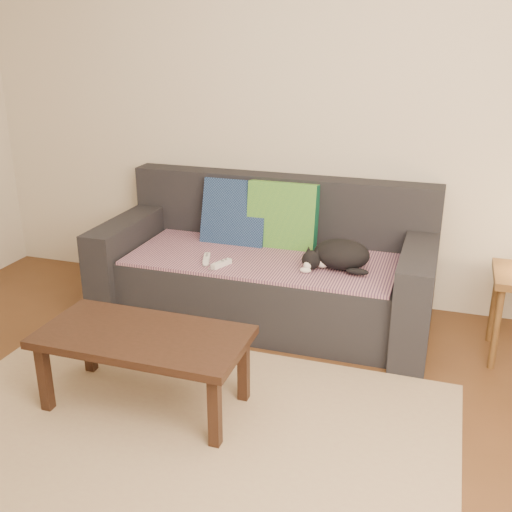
# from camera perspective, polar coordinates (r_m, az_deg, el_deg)

# --- Properties ---
(ground) EXTENTS (4.50, 4.50, 0.00)m
(ground) POSITION_cam_1_polar(r_m,az_deg,el_deg) (2.78, -9.26, -19.04)
(ground) COLOR brown
(ground) RESTS_ON ground
(back_wall) EXTENTS (4.50, 0.04, 2.60)m
(back_wall) POSITION_cam_1_polar(r_m,az_deg,el_deg) (4.05, 2.96, 13.92)
(back_wall) COLOR beige
(back_wall) RESTS_ON ground
(sofa) EXTENTS (2.10, 0.94, 0.87)m
(sofa) POSITION_cam_1_polar(r_m,az_deg,el_deg) (3.89, 1.02, -1.43)
(sofa) COLOR #232328
(sofa) RESTS_ON ground
(throw_blanket) EXTENTS (1.66, 0.74, 0.02)m
(throw_blanket) POSITION_cam_1_polar(r_m,az_deg,el_deg) (3.76, 0.61, -0.22)
(throw_blanket) COLOR #3F274A
(throw_blanket) RESTS_ON sofa
(cushion_navy) EXTENTS (0.44, 0.23, 0.45)m
(cushion_navy) POSITION_cam_1_polar(r_m,az_deg,el_deg) (4.02, -1.97, 4.13)
(cushion_navy) COLOR #102145
(cushion_navy) RESTS_ON throw_blanket
(cushion_green) EXTENTS (0.46, 0.18, 0.47)m
(cushion_green) POSITION_cam_1_polar(r_m,az_deg,el_deg) (3.92, 2.54, 3.70)
(cushion_green) COLOR #0C5037
(cushion_green) RESTS_ON throw_blanket
(cat) EXTENTS (0.42, 0.30, 0.18)m
(cat) POSITION_cam_1_polar(r_m,az_deg,el_deg) (3.58, 7.89, 0.08)
(cat) COLOR black
(cat) RESTS_ON throw_blanket
(wii_remote_a) EXTENTS (0.08, 0.15, 0.03)m
(wii_remote_a) POSITION_cam_1_polar(r_m,az_deg,el_deg) (3.69, -4.73, -0.27)
(wii_remote_a) COLOR white
(wii_remote_a) RESTS_ON throw_blanket
(wii_remote_b) EXTENTS (0.09, 0.15, 0.03)m
(wii_remote_b) POSITION_cam_1_polar(r_m,az_deg,el_deg) (3.61, -3.32, -0.75)
(wii_remote_b) COLOR white
(wii_remote_b) RESTS_ON throw_blanket
(rug) EXTENTS (2.50, 1.80, 0.01)m
(rug) POSITION_cam_1_polar(r_m,az_deg,el_deg) (2.88, -7.86, -17.20)
(rug) COLOR tan
(rug) RESTS_ON ground
(coffee_table) EXTENTS (1.01, 0.51, 0.41)m
(coffee_table) POSITION_cam_1_polar(r_m,az_deg,el_deg) (2.97, -10.69, -8.12)
(coffee_table) COLOR black
(coffee_table) RESTS_ON rug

